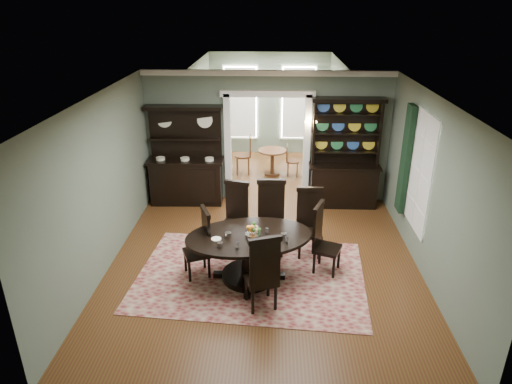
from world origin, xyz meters
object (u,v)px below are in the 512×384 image
dining_table (249,249)px  welsh_dresser (344,168)px  sideboard (186,170)px  parlor_table (272,159)px

dining_table → welsh_dresser: bearing=44.7°
sideboard → parlor_table: 2.70m
dining_table → sideboard: size_ratio=1.04×
sideboard → welsh_dresser: size_ratio=0.92×
parlor_table → sideboard: bearing=-137.0°
sideboard → parlor_table: sideboard is taller
welsh_dresser → sideboard: bearing=179.8°
dining_table → welsh_dresser: welsh_dresser is taller
parlor_table → dining_table: bearing=-94.0°
dining_table → welsh_dresser: (1.98, 3.14, 0.32)m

